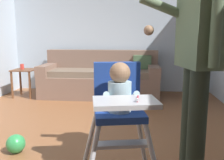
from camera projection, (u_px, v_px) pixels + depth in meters
ground at (80, 158)px, 2.48m from camera, size 5.65×7.44×0.10m
wall_far at (111, 29)px, 5.14m from camera, size 4.85×0.06×2.53m
couch at (101, 79)px, 4.81m from camera, size 2.20×0.86×0.86m
high_chair at (119, 101)px, 1.86m from camera, size 0.71×0.81×0.96m
adult_standing at (196, 62)px, 1.88m from camera, size 0.59×0.50×1.67m
toy_ball at (16, 144)px, 2.47m from camera, size 0.19×0.19×0.19m
side_table at (25, 77)px, 4.72m from camera, size 0.40×0.40×0.52m
sippy_cup at (22, 67)px, 4.69m from camera, size 0.07×0.07×0.10m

